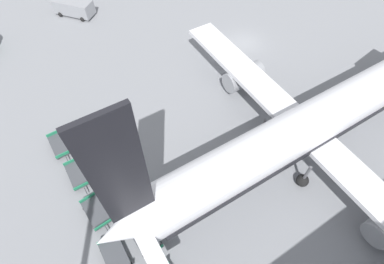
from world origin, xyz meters
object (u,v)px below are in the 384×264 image
Objects in this scene: service_van at (74,7)px; baggage_dolly_row_mid_a_col_d at (145,238)px; baggage_dolly_row_mid_a_col_b at (102,163)px; baggage_dolly_row_near_col_c at (97,212)px; baggage_dolly_row_near_col_b at (78,174)px; baggage_dolly_row_near_col_a at (61,145)px; baggage_dolly_row_near_col_d at (115,256)px; baggage_dolly_row_mid_a_col_c at (121,197)px; baggage_dolly_row_mid_a_col_a at (84,133)px; airplane at (315,122)px.

baggage_dolly_row_mid_a_col_d is at bearing -10.16° from service_van.
baggage_dolly_row_mid_a_col_b is 7.64m from baggage_dolly_row_mid_a_col_d.
baggage_dolly_row_near_col_b is at bearing -178.56° from baggage_dolly_row_near_col_c.
baggage_dolly_row_near_col_a is at bearing -174.94° from baggage_dolly_row_near_col_b.
baggage_dolly_row_near_col_b is 3.91m from baggage_dolly_row_near_col_c.
baggage_dolly_row_near_col_a is 1.00× the size of baggage_dolly_row_near_col_d.
baggage_dolly_row_near_col_c and baggage_dolly_row_mid_a_col_b have the same top height.
baggage_dolly_row_near_col_a is at bearing -176.79° from baggage_dolly_row_near_col_c.
baggage_dolly_row_mid_a_col_b and baggage_dolly_row_mid_a_col_c have the same top height.
baggage_dolly_row_mid_a_col_a is (-7.79, 1.78, 0.00)m from baggage_dolly_row_near_col_c.
baggage_dolly_row_near_col_d is at bearing -9.41° from baggage_dolly_row_mid_a_col_a.
baggage_dolly_row_near_col_a is 4.48m from baggage_dolly_row_mid_a_col_b.
baggage_dolly_row_near_col_b and baggage_dolly_row_near_col_d have the same top height.
baggage_dolly_row_mid_a_col_c is at bearing 18.50° from baggage_dolly_row_near_col_a.
baggage_dolly_row_mid_a_col_a and baggage_dolly_row_mid_a_col_b have the same top height.
baggage_dolly_row_mid_a_col_b is 3.76m from baggage_dolly_row_mid_a_col_c.
baggage_dolly_row_near_col_a and baggage_dolly_row_mid_a_col_d have the same top height.
airplane reaches higher than baggage_dolly_row_near_col_a.
baggage_dolly_row_near_col_c is at bearing 1.44° from baggage_dolly_row_near_col_b.
baggage_dolly_row_near_col_b is (-7.80, -18.35, -3.04)m from airplane.
baggage_dolly_row_mid_a_col_a is (-3.88, 1.88, 0.00)m from baggage_dolly_row_near_col_b.
baggage_dolly_row_near_col_a is at bearing -86.14° from baggage_dolly_row_mid_a_col_a.
baggage_dolly_row_mid_a_col_c is (7.67, 0.31, 0.00)m from baggage_dolly_row_mid_a_col_a.
baggage_dolly_row_near_col_d is 0.99× the size of baggage_dolly_row_mid_a_col_b.
baggage_dolly_row_mid_a_col_b is (23.45, -5.82, -0.61)m from service_van.
baggage_dolly_row_mid_a_col_a is at bearing -177.68° from baggage_dolly_row_mid_a_col_d.
baggage_dolly_row_near_col_d is (-0.11, -18.39, -3.04)m from airplane.
baggage_dolly_row_near_col_a is 0.99× the size of baggage_dolly_row_mid_a_col_a.
airplane reaches higher than baggage_dolly_row_near_col_c.
service_van is 32.11m from baggage_dolly_row_near_col_d.
baggage_dolly_row_mid_a_col_c is (-4.01, -16.16, -3.04)m from airplane.
baggage_dolly_row_mid_a_col_a is at bearing 93.86° from baggage_dolly_row_near_col_a.
service_van reaches higher than baggage_dolly_row_near_col_a.
baggage_dolly_row_near_col_a is 11.42m from baggage_dolly_row_near_col_d.
service_van is 20.46m from baggage_dolly_row_mid_a_col_a.
baggage_dolly_row_mid_a_col_a is 1.00× the size of baggage_dolly_row_mid_a_col_c.
baggage_dolly_row_mid_a_col_b is (-7.65, 2.14, 0.00)m from baggage_dolly_row_near_col_d.
baggage_dolly_row_mid_a_col_a is at bearing -177.69° from baggage_dolly_row_mid_a_col_c.
airplane reaches higher than baggage_dolly_row_near_col_b.
baggage_dolly_row_near_col_b and baggage_dolly_row_mid_a_col_a have the same top height.
airplane reaches higher than baggage_dolly_row_mid_a_col_c.
service_van reaches higher than baggage_dolly_row_near_col_d.
baggage_dolly_row_mid_a_col_b is 1.00× the size of baggage_dolly_row_mid_a_col_d.
baggage_dolly_row_mid_a_col_b is (-7.77, -16.25, -3.04)m from airplane.
baggage_dolly_row_near_col_c is 7.99m from baggage_dolly_row_mid_a_col_a.
baggage_dolly_row_near_col_a is 11.71m from baggage_dolly_row_mid_a_col_d.
airplane is 11.06× the size of baggage_dolly_row_near_col_a.
baggage_dolly_row_mid_a_col_a is at bearing -176.79° from baggage_dolly_row_mid_a_col_b.
baggage_dolly_row_near_col_b is 0.99× the size of baggage_dolly_row_mid_a_col_b.
baggage_dolly_row_near_col_b is 2.10m from baggage_dolly_row_mid_a_col_b.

